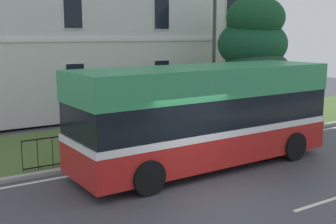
% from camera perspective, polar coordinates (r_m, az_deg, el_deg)
% --- Properties ---
extents(ground_plane, '(60.00, 56.00, 0.18)m').
position_cam_1_polar(ground_plane, '(12.32, 3.05, -9.68)').
color(ground_plane, '#42434B').
extents(iron_verge_railing, '(12.94, 0.04, 0.97)m').
position_cam_1_polar(iron_verge_railing, '(16.24, 3.82, -2.44)').
color(iron_verge_railing, black).
rests_on(iron_verge_railing, ground_plane).
extents(evergreen_tree, '(4.22, 4.30, 6.23)m').
position_cam_1_polar(evergreen_tree, '(21.91, 11.42, 6.02)').
color(evergreen_tree, '#423328').
rests_on(evergreen_tree, ground_plane).
extents(single_decker_bus, '(8.84, 2.87, 3.21)m').
position_cam_1_polar(single_decker_bus, '(13.70, 4.99, -0.30)').
color(single_decker_bus, red).
rests_on(single_decker_bus, ground_plane).
extents(street_lamp_post, '(0.36, 0.24, 7.43)m').
position_cam_1_polar(street_lamp_post, '(17.55, 6.18, 10.68)').
color(street_lamp_post, '#333338').
rests_on(street_lamp_post, ground_plane).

